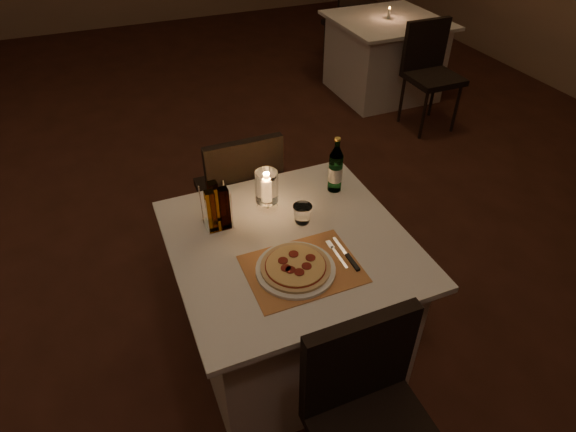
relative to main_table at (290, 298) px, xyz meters
name	(u,v)px	position (x,y,z in m)	size (l,w,h in m)	color
floor	(217,253)	(-0.15, 0.85, -0.38)	(8.00, 10.00, 0.02)	#401D14
main_table	(290,298)	(0.00, 0.00, 0.00)	(1.00, 1.00, 0.74)	silver
chair_near	(369,408)	(0.00, -0.71, 0.18)	(0.42, 0.42, 0.90)	black
chair_far	(241,188)	(0.00, 0.71, 0.18)	(0.42, 0.42, 0.90)	black
placemat	(302,269)	(-0.02, -0.18, 0.37)	(0.45, 0.34, 0.00)	#CB8046
plate	(296,269)	(-0.05, -0.18, 0.38)	(0.32, 0.32, 0.01)	white
pizza	(296,266)	(-0.05, -0.18, 0.39)	(0.28, 0.28, 0.02)	#D8B77F
fork	(335,252)	(0.14, -0.15, 0.37)	(0.02, 0.18, 0.00)	silver
knife	(350,259)	(0.18, -0.21, 0.37)	(0.02, 0.22, 0.01)	black
tumbler	(302,214)	(0.10, 0.10, 0.41)	(0.09, 0.09, 0.09)	white
water_bottle	(336,170)	(0.35, 0.27, 0.48)	(0.07, 0.07, 0.29)	#5AA768
hurricane_candle	(267,188)	(-0.01, 0.25, 0.48)	(0.10, 0.10, 0.20)	white
cruet_caddy	(217,208)	(-0.25, 0.22, 0.46)	(0.12, 0.12, 0.21)	white
neighbor_table_right	(383,57)	(2.08, 2.57, 0.00)	(1.00, 1.00, 0.74)	silver
neighbor_chair_ra	(429,65)	(2.08, 1.85, 0.18)	(0.42, 0.42, 0.90)	black
neighbor_chair_rb	(351,18)	(2.08, 3.28, 0.18)	(0.42, 0.42, 0.90)	black
neighbor_candle_right	(389,13)	(2.08, 2.57, 0.41)	(0.03, 0.03, 0.11)	white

